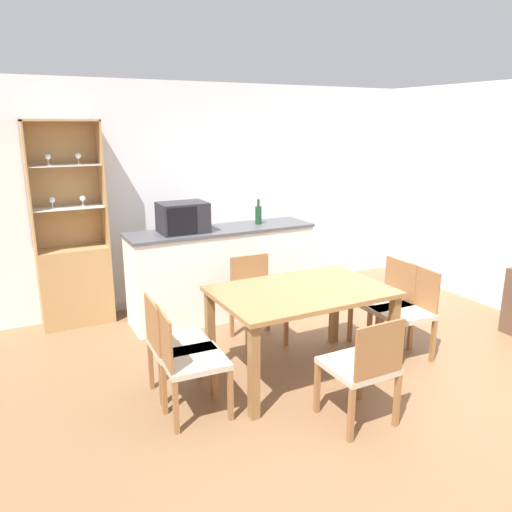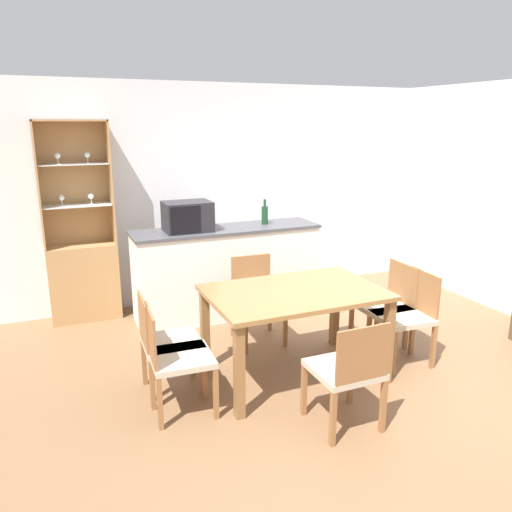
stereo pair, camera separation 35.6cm
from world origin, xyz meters
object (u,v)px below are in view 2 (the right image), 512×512
Objects in this scene: dining_table at (295,302)px; dining_chair_side_left_far at (167,342)px; display_cabinet at (83,265)px; dining_chair_side_right_far at (386,305)px; dining_chair_side_right_near at (406,316)px; wine_bottle at (265,215)px; dining_chair_side_left_near at (176,358)px; dining_chair_head_far at (257,298)px; dining_chair_head_near at (347,371)px; microwave at (187,216)px.

dining_chair_side_left_far is at bearing 172.27° from dining_table.
dining_chair_side_right_far is at bearing -37.10° from display_cabinet.
display_cabinet is 2.57× the size of dining_chair_side_right_near.
dining_chair_side_right_far is (0.00, 0.28, 0.00)m from dining_chair_side_right_near.
dining_chair_side_left_near is at bearing -130.62° from wine_bottle.
display_cabinet reaches higher than dining_chair_side_right_far.
dining_chair_side_right_far is (1.05, -0.66, 0.00)m from dining_chair_head_far.
dining_chair_side_left_near is at bearing 98.41° from dining_chair_side_right_far.
dining_chair_head_near is at bearing -90.01° from dining_table.
microwave is at bearing 106.26° from dining_table.
dining_chair_side_right_near is 1.00× the size of dining_chair_side_left_far.
dining_chair_side_right_near is (2.56, -2.22, -0.18)m from display_cabinet.
dining_chair_side_right_far is at bearing 42.11° from dining_chair_head_near.
dining_chair_side_left_near is (-1.05, -0.94, 0.00)m from dining_chair_head_far.
dining_chair_side_left_near is 1.00× the size of dining_chair_head_near.
wine_bottle is (1.48, 1.73, 0.67)m from dining_chair_side_left_near.
wine_bottle is (0.43, 0.79, 0.67)m from dining_chair_head_far.
dining_chair_side_left_far is at bearing -112.39° from microwave.
display_cabinet is at bearing 53.28° from dining_chair_side_right_near.
display_cabinet is at bearing 126.05° from dining_table.
dining_chair_side_right_far is at bearing 150.42° from dining_chair_head_far.
dining_table is 1.08m from dining_chair_side_right_near.
dining_chair_side_left_far is at bearing 86.44° from dining_chair_side_right_near.
display_cabinet is at bearing -37.21° from dining_chair_head_far.
wine_bottle reaches higher than dining_chair_side_left_near.
dining_chair_side_left_far is (-2.10, 0.29, 0.00)m from dining_chair_side_right_near.
dining_chair_head_far is (1.51, -1.27, -0.18)m from display_cabinet.
dining_chair_side_right_near is 1.00× the size of dining_chair_side_right_far.
dining_chair_side_right_far is (2.56, -1.94, -0.18)m from display_cabinet.
wine_bottle reaches higher than dining_chair_side_right_near.
wine_bottle is at bearing 1.21° from microwave.
display_cabinet is 2.57× the size of dining_chair_side_right_far.
display_cabinet is 2.57× the size of dining_chair_head_far.
dining_chair_head_far is 1.24m from dining_chair_side_left_far.
dining_table is at bearing 90.09° from dining_chair_head_near.
dining_chair_side_left_near is 2.38m from wine_bottle.
wine_bottle is at bearing 79.79° from dining_chair_head_near.
dining_table is at bearing -73.74° from microwave.
dining_chair_head_near is at bearing 92.75° from dining_chair_head_far.
dining_chair_side_left_near is (0.46, -2.21, -0.18)m from display_cabinet.
dining_chair_side_right_far is at bearing 7.61° from dining_table.
dining_chair_head_near is (-1.05, -0.94, 0.00)m from dining_chair_side_right_far.
dining_chair_head_far is 1.41m from dining_chair_side_left_near.
dining_chair_side_right_far is at bearing 100.86° from dining_chair_side_left_near.
dining_chair_side_right_near is 1.24m from dining_chair_head_near.
display_cabinet is at bearing 154.47° from microwave.
dining_chair_side_right_near is at bearing 84.39° from dining_chair_side_left_far.
dining_table is 0.84m from dining_chair_head_far.
dining_chair_side_right_near is at bearing -179.18° from dining_chair_side_right_far.
dining_chair_side_left_far is at bearing -176.70° from dining_chair_side_left_near.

